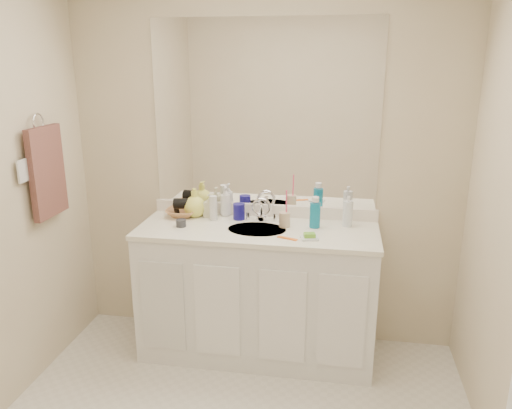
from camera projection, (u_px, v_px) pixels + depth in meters
name	position (u px, v px, depth m)	size (l,w,h in m)	color
wall_back	(264.00, 169.00, 3.32)	(2.60, 0.02, 2.40)	beige
vanity_cabinet	(257.00, 293.00, 3.28)	(1.50, 0.55, 0.85)	white
countertop	(257.00, 230.00, 3.16)	(1.52, 0.57, 0.03)	white
backsplash	(264.00, 210.00, 3.39)	(1.52, 0.03, 0.08)	white
sink_basin	(257.00, 231.00, 3.14)	(0.37, 0.37, 0.02)	beige
faucet	(261.00, 212.00, 3.29)	(0.02, 0.02, 0.11)	silver
mirror	(264.00, 115.00, 3.21)	(1.48, 0.01, 1.20)	white
blue_mug	(239.00, 211.00, 3.31)	(0.08, 0.08, 0.11)	navy
tan_cup	(285.00, 220.00, 3.16)	(0.07, 0.07, 0.10)	#CDB290
toothbrush	(286.00, 204.00, 3.13)	(0.01, 0.01, 0.19)	#FE4273
mouthwash_bottle	(315.00, 215.00, 3.15)	(0.07, 0.07, 0.16)	#0D76A0
clear_pump_bottle	(348.00, 214.00, 3.17)	(0.06, 0.06, 0.17)	silver
soap_dish	(309.00, 238.00, 2.96)	(0.10, 0.08, 0.01)	white
green_soap	(309.00, 235.00, 2.96)	(0.07, 0.05, 0.02)	#6CB82D
orange_comb	(287.00, 238.00, 2.97)	(0.13, 0.03, 0.01)	orange
dark_jar	(181.00, 223.00, 3.17)	(0.07, 0.07, 0.05)	#2F3035
extra_white_bottle	(213.00, 208.00, 3.29)	(0.05, 0.05, 0.16)	silver
soap_bottle_white	(226.00, 201.00, 3.38)	(0.08, 0.08, 0.20)	white
soap_bottle_cream	(210.00, 205.00, 3.36)	(0.07, 0.07, 0.16)	beige
soap_bottle_yellow	(195.00, 202.00, 3.36)	(0.15, 0.15, 0.19)	#E8E85A
wicker_basket	(182.00, 212.00, 3.38)	(0.21, 0.21, 0.05)	#B27647
hair_dryer	(185.00, 204.00, 3.36)	(0.07, 0.07, 0.14)	black
towel_ring	(38.00, 122.00, 2.94)	(0.11, 0.11, 0.01)	silver
hand_towel	(47.00, 172.00, 3.02)	(0.04, 0.32, 0.55)	#492B27
switch_plate	(23.00, 171.00, 2.82)	(0.01, 0.09, 0.13)	silver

